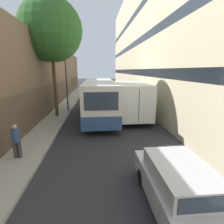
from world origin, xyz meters
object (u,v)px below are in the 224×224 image
box_truck (128,98)px  panel_van (94,90)px  bus (100,98)px  street_tree_left (51,30)px  pedestrian (16,140)px  street_lamp (65,54)px  car_hatchback (181,190)px

box_truck → panel_van: (-3.09, 11.18, -0.54)m
bus → street_tree_left: bearing=178.3°
panel_van → pedestrian: size_ratio=2.77×
box_truck → panel_van: 11.61m
street_lamp → street_tree_left: 2.56m
car_hatchback → pedestrian: (-5.93, 3.54, 0.25)m
bus → pedestrian: (-3.89, -7.45, -0.67)m
pedestrian → street_tree_left: street_tree_left is taller
car_hatchback → panel_van: size_ratio=1.01×
bus → street_lamp: 5.29m
box_truck → panel_van: bearing=105.5°
car_hatchback → street_lamp: 14.74m
bus → box_truck: bus is taller
street_lamp → bus: bearing=-33.0°
car_hatchback → pedestrian: size_ratio=2.79×
panel_van → street_lamp: street_lamp is taller
car_hatchback → street_lamp: street_lamp is taller
box_truck → street_lamp: size_ratio=1.06×
car_hatchback → bus: bearing=100.5°
panel_van → street_lamp: size_ratio=0.55×
car_hatchback → bus: bus is taller
pedestrian → street_lamp: 10.49m
box_truck → pedestrian: (-6.46, -7.64, -0.62)m
bus → car_hatchback: bearing=-79.5°
box_truck → pedestrian: bearing=-130.2°
bus → panel_van: bearing=92.6°
car_hatchback → pedestrian: pedestrian is taller
street_lamp → car_hatchback: bearing=-68.5°
bus → street_lamp: bearing=147.0°
car_hatchback → pedestrian: 6.91m
pedestrian → car_hatchback: bearing=-30.9°
street_tree_left → panel_van: bearing=74.1°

